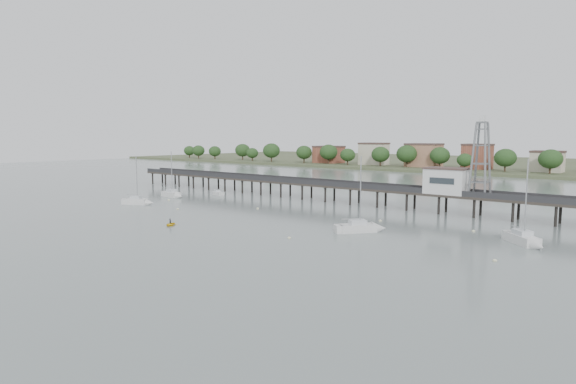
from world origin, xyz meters
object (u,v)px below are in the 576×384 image
(lattice_tower, at_px, (481,160))
(sailboat_b, at_px, (174,195))
(sailboat_e, at_px, (527,241))
(yellow_dinghy, at_px, (170,225))
(white_tender, at_px, (218,193))
(sailboat_a, at_px, (140,202))
(sailboat_c, at_px, (365,228))
(pier, at_px, (342,187))

(lattice_tower, distance_m, sailboat_b, 73.58)
(lattice_tower, distance_m, sailboat_e, 27.01)
(yellow_dinghy, bearing_deg, white_tender, 95.07)
(sailboat_e, height_order, sailboat_a, sailboat_e)
(lattice_tower, height_order, sailboat_c, lattice_tower)
(sailboat_b, xyz_separation_m, sailboat_c, (61.02, -7.87, -0.00))
(pier, height_order, white_tender, pier)
(sailboat_b, height_order, sailboat_e, sailboat_e)
(sailboat_c, bearing_deg, pier, 78.50)
(sailboat_b, relative_size, sailboat_e, 0.95)
(sailboat_e, relative_size, yellow_dinghy, 4.71)
(sailboat_b, xyz_separation_m, white_tender, (5.35, 10.39, -0.19))
(sailboat_a, relative_size, yellow_dinghy, 4.15)
(white_tender, xyz_separation_m, yellow_dinghy, (26.58, -35.14, -0.46))
(sailboat_e, bearing_deg, sailboat_a, -127.92)
(sailboat_e, xyz_separation_m, white_tender, (-78.66, 12.07, -0.19))
(white_tender, bearing_deg, sailboat_b, -102.04)
(sailboat_c, height_order, sailboat_a, sailboat_c)
(sailboat_e, distance_m, sailboat_a, 79.86)
(pier, xyz_separation_m, lattice_tower, (31.50, 0.00, 7.31))
(sailboat_a, xyz_separation_m, yellow_dinghy, (26.94, -11.57, -0.65))
(pier, height_order, sailboat_b, sailboat_b)
(lattice_tower, xyz_separation_m, sailboat_a, (-65.30, -32.28, -10.45))
(sailboat_e, bearing_deg, pier, -160.87)
(pier, bearing_deg, sailboat_e, -24.67)
(lattice_tower, distance_m, yellow_dinghy, 59.30)
(sailboat_e, bearing_deg, white_tender, -144.92)
(lattice_tower, bearing_deg, sailboat_e, -56.56)
(pier, relative_size, sailboat_c, 11.48)
(sailboat_e, relative_size, white_tender, 3.20)
(pier, distance_m, lattice_tower, 32.34)
(pier, height_order, sailboat_e, sailboat_e)
(lattice_tower, bearing_deg, yellow_dinghy, -131.18)
(sailboat_c, xyz_separation_m, white_tender, (-55.67, 18.27, -0.19))
(white_tender, height_order, yellow_dinghy, yellow_dinghy)
(sailboat_b, height_order, yellow_dinghy, sailboat_b)
(white_tender, bearing_deg, pier, 29.78)
(sailboat_b, xyz_separation_m, yellow_dinghy, (31.92, -24.74, -0.65))
(sailboat_c, height_order, white_tender, sailboat_c)
(yellow_dinghy, bearing_deg, lattice_tower, 16.79)
(sailboat_c, distance_m, yellow_dinghy, 33.64)
(sailboat_b, relative_size, white_tender, 3.04)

